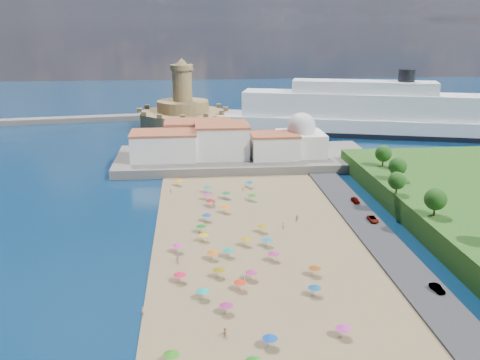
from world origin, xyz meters
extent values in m
plane|color=#071938|center=(0.00, 0.00, 0.00)|extent=(700.00, 700.00, 0.00)
cube|color=#59544C|center=(10.00, 73.00, 1.50)|extent=(90.00, 36.00, 3.00)
cube|color=#59544C|center=(-12.00, 108.00, 1.20)|extent=(18.00, 70.00, 2.40)
cube|color=silver|center=(-18.00, 69.00, 7.50)|extent=(22.00, 14.00, 9.00)
cube|color=silver|center=(2.00, 71.00, 8.50)|extent=(18.00, 16.00, 11.00)
cube|color=silver|center=(20.00, 67.00, 7.00)|extent=(16.00, 12.00, 8.00)
cube|color=silver|center=(-6.00, 83.00, 8.00)|extent=(24.00, 14.00, 10.00)
cube|color=silver|center=(30.00, 71.00, 7.00)|extent=(16.00, 16.00, 8.00)
sphere|color=silver|center=(30.00, 71.00, 13.00)|extent=(10.00, 10.00, 10.00)
cylinder|color=silver|center=(30.00, 71.00, 16.80)|extent=(1.20, 1.20, 1.60)
cylinder|color=#987C4C|center=(-12.00, 138.00, 4.00)|extent=(40.00, 40.00, 8.00)
cylinder|color=#987C4C|center=(-12.00, 138.00, 10.50)|extent=(24.00, 24.00, 5.00)
cylinder|color=#987C4C|center=(-12.00, 138.00, 20.00)|extent=(9.00, 9.00, 14.00)
cylinder|color=#987C4C|center=(-12.00, 138.00, 28.20)|extent=(10.40, 10.40, 2.40)
cone|color=#987C4C|center=(-12.00, 138.00, 30.90)|extent=(6.00, 6.00, 3.00)
cube|color=black|center=(66.77, 116.49, 1.06)|extent=(132.84, 54.87, 2.13)
cube|color=white|center=(66.77, 116.49, 3.94)|extent=(131.77, 54.21, 7.89)
cube|color=white|center=(66.77, 116.49, 13.15)|extent=(105.51, 43.71, 10.52)
cube|color=white|center=(66.77, 116.49, 21.03)|extent=(62.38, 28.45, 5.26)
cylinder|color=black|center=(83.64, 111.74, 26.29)|extent=(7.01, 7.01, 5.26)
cylinder|color=gray|center=(7.85, -9.15, 1.25)|extent=(0.07, 0.07, 2.00)
cone|color=#A82473|center=(7.85, -9.15, 2.15)|extent=(2.50, 2.50, 0.60)
cylinder|color=gray|center=(-4.79, 32.06, 1.25)|extent=(0.07, 0.07, 2.00)
cone|color=#C02986|center=(-4.79, 32.06, 2.15)|extent=(2.50, 2.50, 0.60)
cylinder|color=gray|center=(-12.40, -2.85, 1.25)|extent=(0.07, 0.07, 2.00)
cone|color=#CB2B8F|center=(-12.40, -2.85, 2.15)|extent=(2.50, 2.50, 0.60)
cylinder|color=gray|center=(14.59, -38.08, 1.25)|extent=(0.07, 0.07, 2.00)
cone|color=#BE2893|center=(14.59, -38.08, 2.15)|extent=(2.50, 2.50, 0.60)
cylinder|color=gray|center=(-4.94, -7.20, 1.25)|extent=(0.07, 0.07, 2.00)
cone|color=#DF5D09|center=(-4.94, -7.20, 2.15)|extent=(2.50, 2.50, 0.60)
cylinder|color=gray|center=(2.90, -0.84, 1.25)|extent=(0.07, 0.07, 2.00)
cone|color=#9E7C0E|center=(2.90, -0.84, 2.15)|extent=(2.50, 2.50, 0.60)
cylinder|color=gray|center=(-3.97, 26.55, 1.25)|extent=(0.07, 0.07, 2.00)
cone|color=#B30E22|center=(-3.97, 26.55, 2.15)|extent=(2.50, 2.50, 0.60)
cylinder|color=gray|center=(13.10, -24.51, 1.25)|extent=(0.07, 0.07, 2.00)
cone|color=navy|center=(13.10, -24.51, 2.15)|extent=(2.50, 2.50, 0.60)
cylinder|color=gray|center=(-6.93, 8.04, 1.25)|extent=(0.07, 0.07, 2.00)
cone|color=#126717|center=(-6.93, 8.04, 2.15)|extent=(2.50, 2.50, 0.60)
cylinder|color=gray|center=(7.91, 29.93, 1.25)|extent=(0.07, 0.07, 2.00)
cone|color=#217715|center=(7.91, 29.93, 2.15)|extent=(2.50, 2.50, 0.60)
cylinder|color=gray|center=(-13.03, 46.54, 1.25)|extent=(0.07, 0.07, 2.00)
cone|color=orange|center=(-13.03, 46.54, 2.15)|extent=(2.50, 2.50, 0.60)
cylinder|color=gray|center=(-7.42, -23.78, 1.25)|extent=(0.07, 0.07, 2.00)
cone|color=#109A8D|center=(-7.42, -23.78, 2.15)|extent=(2.50, 2.50, 0.60)
cylinder|color=gray|center=(2.53, -39.76, 1.25)|extent=(0.07, 0.07, 2.00)
cone|color=#0C3EA7|center=(2.53, -39.76, 2.15)|extent=(2.50, 2.50, 0.60)
cylinder|color=gray|center=(8.41, 42.43, 1.25)|extent=(0.07, 0.07, 2.00)
cone|color=#0B5491|center=(8.41, 42.43, 2.15)|extent=(2.50, 2.50, 0.60)
cylinder|color=gray|center=(7.56, -1.52, 1.25)|extent=(0.07, 0.07, 2.00)
cone|color=#107596|center=(7.56, -1.52, 2.15)|extent=(2.50, 2.50, 0.60)
cylinder|color=gray|center=(2.21, -17.20, 1.25)|extent=(0.07, 0.07, 2.00)
cone|color=#AC2466|center=(2.21, -17.20, 2.15)|extent=(2.50, 2.50, 0.60)
cylinder|color=gray|center=(0.80, 32.73, 1.25)|extent=(0.07, 0.07, 2.00)
cone|color=#116233|center=(0.80, 32.73, 2.15)|extent=(2.50, 2.50, 0.60)
cylinder|color=gray|center=(-4.29, 38.76, 1.25)|extent=(0.07, 0.07, 2.00)
cone|color=#0E7287|center=(-4.29, 38.76, 2.15)|extent=(2.50, 2.50, 0.60)
cylinder|color=gray|center=(-11.65, -16.84, 1.25)|extent=(0.07, 0.07, 2.00)
cone|color=red|center=(-11.65, -16.84, 2.15)|extent=(2.50, 2.50, 0.60)
cylinder|color=gray|center=(-1.39, -6.44, 1.25)|extent=(0.07, 0.07, 2.00)
cone|color=#0E8380|center=(-1.39, -6.44, 2.15)|extent=(2.50, 2.50, 0.60)
cylinder|color=gray|center=(-5.37, 15.30, 1.25)|extent=(0.07, 0.07, 2.00)
cone|color=#0B3E92|center=(-5.37, 15.30, 2.15)|extent=(2.50, 2.50, 0.60)
cone|color=#1B7D16|center=(-0.75, -45.25, 2.15)|extent=(2.50, 2.50, 0.60)
cylinder|color=gray|center=(7.63, 6.71, 1.25)|extent=(0.07, 0.07, 2.00)
cone|color=#99740D|center=(7.63, 6.71, 2.15)|extent=(2.50, 2.50, 0.60)
cylinder|color=gray|center=(-4.05, -15.58, 1.25)|extent=(0.07, 0.07, 2.00)
cone|color=#7A600B|center=(-4.05, -15.58, 2.15)|extent=(2.50, 2.50, 0.60)
cylinder|color=gray|center=(-6.53, 2.60, 1.25)|extent=(0.07, 0.07, 2.00)
cone|color=gold|center=(-6.53, 2.60, 2.15)|extent=(2.50, 2.50, 0.60)
cylinder|color=gray|center=(-0.24, 20.94, 1.25)|extent=(0.07, 0.07, 2.00)
cone|color=orange|center=(-0.24, 20.94, 2.15)|extent=(2.50, 2.50, 0.60)
cylinder|color=gray|center=(14.94, -16.57, 1.25)|extent=(0.07, 0.07, 2.00)
cone|color=#863F0C|center=(14.94, -16.57, 2.15)|extent=(2.50, 2.50, 0.60)
cylinder|color=gray|center=(-0.36, -21.14, 1.25)|extent=(0.07, 0.07, 2.00)
cone|color=red|center=(-0.36, -21.14, 2.15)|extent=(2.50, 2.50, 0.60)
cylinder|color=gray|center=(-3.51, -29.20, 1.25)|extent=(0.07, 0.07, 2.00)
cone|color=#992062|center=(-3.51, -29.20, 2.15)|extent=(2.50, 2.50, 0.60)
cylinder|color=gray|center=(-12.59, -42.51, 1.25)|extent=(0.07, 0.07, 2.00)
cone|color=#2B7D16|center=(-12.59, -42.51, 2.15)|extent=(2.50, 2.50, 0.60)
imported|color=tan|center=(12.90, 8.06, 1.19)|extent=(0.46, 0.69, 1.87)
imported|color=tan|center=(6.04, 37.94, 1.13)|extent=(1.27, 0.93, 1.76)
imported|color=tan|center=(-17.92, -28.50, 1.03)|extent=(0.50, 0.64, 1.56)
imported|color=tan|center=(-2.86, 27.50, 1.19)|extent=(1.08, 1.15, 1.88)
imported|color=tan|center=(17.25, 13.02, 1.14)|extent=(1.71, 1.21, 1.78)
imported|color=tan|center=(0.54, -18.93, 1.05)|extent=(0.57, 0.82, 1.60)
imported|color=tan|center=(-15.12, 38.33, 1.08)|extent=(0.46, 0.99, 1.65)
imported|color=tan|center=(-4.27, -36.23, 1.06)|extent=(1.40, 1.41, 1.63)
imported|color=tan|center=(-12.33, -8.51, 1.10)|extent=(0.86, 0.69, 1.71)
imported|color=gray|center=(36.00, 24.73, 1.37)|extent=(1.76, 4.02, 1.35)
imported|color=gray|center=(36.00, 10.30, 1.30)|extent=(2.01, 4.35, 1.21)
imported|color=gray|center=(36.00, -25.76, 1.30)|extent=(1.86, 3.80, 1.20)
cylinder|color=#382314|center=(46.27, -0.78, 7.42)|extent=(0.50, 0.50, 2.85)
sphere|color=#14380F|center=(46.27, -0.78, 9.99)|extent=(5.13, 5.13, 5.13)
cylinder|color=#382314|center=(43.56, 15.48, 7.27)|extent=(0.50, 0.50, 2.55)
sphere|color=#14380F|center=(43.56, 15.48, 9.57)|extent=(4.59, 4.59, 4.59)
cylinder|color=#382314|center=(48.41, 27.63, 7.41)|extent=(0.50, 0.50, 2.81)
sphere|color=#14380F|center=(48.41, 27.63, 9.94)|extent=(5.06, 5.06, 5.06)
cylinder|color=#382314|center=(49.65, 42.35, 7.41)|extent=(0.50, 0.50, 2.81)
sphere|color=#14380F|center=(49.65, 42.35, 9.94)|extent=(5.06, 5.06, 5.06)
camera|label=1|loc=(-8.91, -111.05, 49.17)|focal=40.00mm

